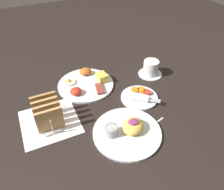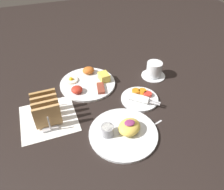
# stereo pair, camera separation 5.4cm
# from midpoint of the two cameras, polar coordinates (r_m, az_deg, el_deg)

# --- Properties ---
(ground_plane) EXTENTS (3.00, 3.00, 0.00)m
(ground_plane) POSITION_cam_midpoint_polar(r_m,az_deg,el_deg) (0.94, -4.67, -3.32)
(ground_plane) COLOR black
(napkin_flat) EXTENTS (0.22, 0.22, 0.00)m
(napkin_flat) POSITION_cam_midpoint_polar(r_m,az_deg,el_deg) (0.92, -17.57, -6.69)
(napkin_flat) COLOR white
(napkin_flat) RESTS_ON ground_plane
(plate_breakfast) EXTENTS (0.27, 0.27, 0.05)m
(plate_breakfast) POSITION_cam_midpoint_polar(r_m,az_deg,el_deg) (1.06, -8.23, 3.06)
(plate_breakfast) COLOR white
(plate_breakfast) RESTS_ON ground_plane
(plate_condiments) EXTENTS (0.16, 0.17, 0.04)m
(plate_condiments) POSITION_cam_midpoint_polar(r_m,az_deg,el_deg) (0.98, 5.60, -0.44)
(plate_condiments) COLOR white
(plate_condiments) RESTS_ON ground_plane
(plate_foreground) EXTENTS (0.26, 0.26, 0.06)m
(plate_foreground) POSITION_cam_midpoint_polar(r_m,az_deg,el_deg) (0.83, 2.08, -9.26)
(plate_foreground) COLOR white
(plate_foreground) RESTS_ON ground_plane
(toast_rack) EXTENTS (0.10, 0.15, 0.10)m
(toast_rack) POSITION_cam_midpoint_polar(r_m,az_deg,el_deg) (0.88, -18.21, -4.46)
(toast_rack) COLOR #B7B7BC
(toast_rack) RESTS_ON ground_plane
(coffee_cup) EXTENTS (0.12, 0.12, 0.08)m
(coffee_cup) POSITION_cam_midpoint_polar(r_m,az_deg,el_deg) (1.12, 8.72, 6.85)
(coffee_cup) COLOR white
(coffee_cup) RESTS_ON ground_plane
(teaspoon) EXTENTS (0.13, 0.04, 0.01)m
(teaspoon) POSITION_cam_midpoint_polar(r_m,az_deg,el_deg) (0.86, 7.75, -8.57)
(teaspoon) COLOR silver
(teaspoon) RESTS_ON ground_plane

